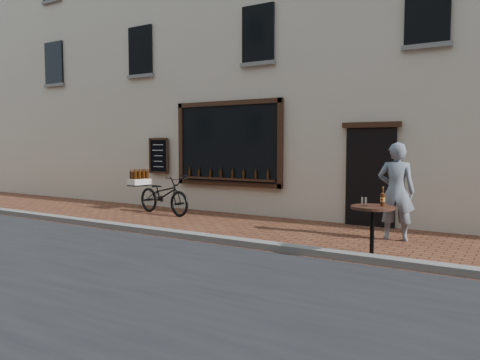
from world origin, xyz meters
The scene contains 6 objects.
ground centered at (0.00, 0.00, 0.00)m, with size 90.00×90.00×0.00m, color #582D1C.
kerb centered at (0.00, 0.20, 0.06)m, with size 90.00×0.25×0.12m, color slate.
shop_building centered at (0.00, 6.50, 5.00)m, with size 28.00×6.20×10.00m.
cargo_bicycle centered at (-3.25, 2.40, 0.52)m, with size 2.31×1.02×1.09m.
bistro_table centered at (2.86, 0.35, 0.62)m, with size 0.67×0.67×1.16m.
pedestrian centered at (2.77, 2.18, 0.93)m, with size 0.68×0.45×1.87m, color slate.
Camera 1 is at (4.93, -6.89, 1.82)m, focal length 35.00 mm.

